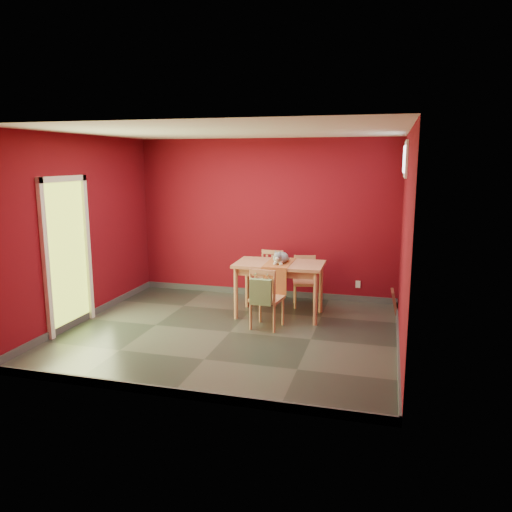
% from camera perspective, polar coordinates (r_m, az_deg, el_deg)
% --- Properties ---
extents(ground, '(4.50, 4.50, 0.00)m').
position_cam_1_polar(ground, '(6.99, -2.97, -8.66)').
color(ground, '#2D342D').
rests_on(ground, ground).
extents(room_shell, '(4.50, 4.50, 4.50)m').
position_cam_1_polar(room_shell, '(6.97, -2.98, -8.27)').
color(room_shell, '#620A13').
rests_on(room_shell, ground).
extents(doorway, '(0.06, 1.01, 2.13)m').
position_cam_1_polar(doorway, '(7.35, -20.82, 0.69)').
color(doorway, '#B7D838').
rests_on(doorway, ground).
extents(window, '(0.05, 0.90, 0.50)m').
position_cam_1_polar(window, '(7.26, 16.71, 10.55)').
color(window, white).
rests_on(window, room_shell).
extents(outlet_plate, '(0.08, 0.02, 0.12)m').
position_cam_1_polar(outlet_plate, '(8.50, 11.57, -3.18)').
color(outlet_plate, silver).
rests_on(outlet_plate, room_shell).
extents(dining_table, '(1.33, 0.79, 0.82)m').
position_cam_1_polar(dining_table, '(7.51, 2.70, -1.55)').
color(dining_table, tan).
rests_on(dining_table, ground).
extents(table_runner, '(0.39, 0.79, 0.40)m').
position_cam_1_polar(table_runner, '(7.38, 2.48, -1.44)').
color(table_runner, '#A9572B').
rests_on(table_runner, dining_table).
extents(chair_far_left, '(0.44, 0.44, 0.86)m').
position_cam_1_polar(chair_far_left, '(8.27, 1.58, -2.34)').
color(chair_far_left, tan).
rests_on(chair_far_left, ground).
extents(chair_far_right, '(0.46, 0.46, 0.81)m').
position_cam_1_polar(chair_far_right, '(8.14, 5.62, -2.81)').
color(chair_far_right, tan).
rests_on(chair_far_right, ground).
extents(chair_near, '(0.46, 0.46, 0.88)m').
position_cam_1_polar(chair_near, '(7.00, 1.14, -4.76)').
color(chair_near, tan).
rests_on(chair_near, ground).
extents(tote_bag, '(0.30, 0.18, 0.42)m').
position_cam_1_polar(tote_bag, '(6.77, 0.56, -4.12)').
color(tote_bag, '#6D8B59').
rests_on(tote_bag, chair_near).
extents(cat, '(0.34, 0.51, 0.23)m').
position_cam_1_polar(cat, '(7.45, 2.84, 0.06)').
color(cat, slate).
rests_on(cat, table_runner).
extents(picture_frame, '(0.13, 0.36, 0.35)m').
position_cam_1_polar(picture_frame, '(8.09, 15.51, -5.01)').
color(picture_frame, brown).
rests_on(picture_frame, ground).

